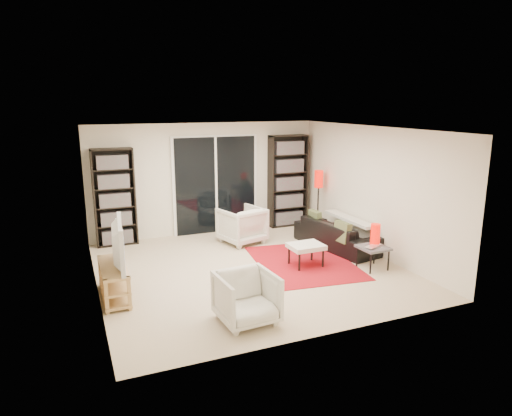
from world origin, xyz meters
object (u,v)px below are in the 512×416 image
at_px(bookshelf_right, 288,181).
at_px(armchair_front, 247,298).
at_px(bookshelf_left, 115,197).
at_px(side_table, 373,249).
at_px(armchair_back, 242,225).
at_px(floor_lamp, 319,185).
at_px(ottoman, 306,247).
at_px(tv_stand, 114,281).
at_px(sofa, 337,234).

height_order(bookshelf_right, armchair_front, bookshelf_right).
height_order(bookshelf_left, side_table, bookshelf_left).
relative_size(armchair_back, floor_lamp, 0.59).
distance_m(armchair_back, floor_lamp, 1.97).
distance_m(ottoman, floor_lamp, 2.34).
bearing_deg(tv_stand, bookshelf_right, 32.42).
bearing_deg(bookshelf_left, sofa, -25.35).
relative_size(bookshelf_left, side_table, 4.03).
bearing_deg(bookshelf_left, armchair_back, -19.73).
xyz_separation_m(armchair_back, armchair_front, (-1.19, -3.28, -0.03)).
bearing_deg(sofa, bookshelf_right, -4.70).
xyz_separation_m(tv_stand, ottoman, (3.26, 0.08, 0.08)).
relative_size(bookshelf_left, bookshelf_right, 0.93).
bearing_deg(side_table, tv_stand, 173.53).
relative_size(bookshelf_right, side_table, 4.34).
bearing_deg(bookshelf_right, side_table, -88.58).
xyz_separation_m(bookshelf_left, side_table, (3.93, -3.14, -0.62)).
distance_m(sofa, ottoman, 1.27).
relative_size(sofa, floor_lamp, 1.37).
bearing_deg(armchair_back, side_table, 108.96).
relative_size(bookshelf_left, sofa, 1.03).
height_order(bookshelf_left, sofa, bookshelf_left).
height_order(armchair_back, armchair_front, armchair_back).
bearing_deg(bookshelf_right, ottoman, -109.75).
bearing_deg(sofa, ottoman, 112.87).
bearing_deg(ottoman, bookshelf_right, 70.25).
distance_m(sofa, armchair_back, 1.93).
xyz_separation_m(sofa, armchair_front, (-2.81, -2.23, 0.06)).
xyz_separation_m(bookshelf_left, armchair_front, (1.19, -4.13, -0.64)).
relative_size(bookshelf_right, ottoman, 3.56).
bearing_deg(ottoman, side_table, -29.52).
height_order(ottoman, side_table, same).
bearing_deg(sofa, side_table, 167.24).
distance_m(armchair_front, ottoman, 2.33).
bearing_deg(armchair_front, sofa, 34.72).
xyz_separation_m(sofa, side_table, (-0.08, -1.24, 0.08)).
relative_size(tv_stand, side_table, 2.34).
distance_m(bookshelf_left, armchair_back, 2.60).
xyz_separation_m(armchair_back, side_table, (1.55, -2.29, -0.02)).
relative_size(bookshelf_left, armchair_back, 2.40).
xyz_separation_m(tv_stand, side_table, (4.26, -0.48, 0.09)).
distance_m(sofa, floor_lamp, 1.40).
bearing_deg(side_table, ottoman, 150.48).
bearing_deg(bookshelf_left, ottoman, -41.34).
height_order(armchair_front, ottoman, armchair_front).
xyz_separation_m(armchair_front, ottoman, (1.74, 1.56, 0.01)).
distance_m(side_table, floor_lamp, 2.51).
xyz_separation_m(bookshelf_right, sofa, (0.15, -1.90, -0.77)).
relative_size(armchair_back, ottoman, 1.38).
relative_size(armchair_front, ottoman, 1.26).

